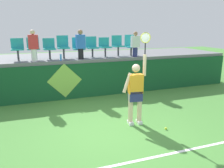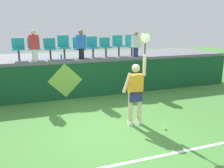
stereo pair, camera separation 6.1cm
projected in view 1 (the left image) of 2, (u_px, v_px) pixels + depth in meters
ground_plane at (114, 133)px, 6.05m from camera, size 40.00×40.00×0.00m
court_back_wall at (83, 80)px, 8.93m from camera, size 13.32×0.20×1.32m
spectator_platform at (75, 57)px, 10.04m from camera, size 13.32×2.92×0.12m
court_baseline_stripe at (137, 161)px, 4.79m from camera, size 11.99×0.08×0.01m
tennis_player at (136, 91)px, 6.39m from camera, size 0.75×0.30×2.52m
tennis_ball at (166, 128)px, 6.22m from camera, size 0.07×0.07×0.07m
water_bottle at (61, 57)px, 8.54m from camera, size 0.06×0.06×0.23m
stadium_chair_0 at (18, 48)px, 8.49m from camera, size 0.44×0.42×0.80m
stadium_chair_1 at (33, 47)px, 8.68m from camera, size 0.44×0.42×0.82m
stadium_chair_2 at (49, 47)px, 8.87m from camera, size 0.44×0.42×0.78m
stadium_chair_3 at (63, 46)px, 9.04m from camera, size 0.44×0.42×0.87m
stadium_chair_4 at (78, 47)px, 9.25m from camera, size 0.44×0.42×0.79m
stadium_chair_5 at (92, 46)px, 9.43m from camera, size 0.44×0.42×0.82m
stadium_chair_6 at (105, 46)px, 9.61m from camera, size 0.44×0.42×0.77m
stadium_chair_7 at (118, 44)px, 9.80m from camera, size 0.44×0.42×0.85m
stadium_chair_8 at (130, 44)px, 10.00m from camera, size 0.44×0.42×0.87m
spectator_0 at (33, 45)px, 8.22m from camera, size 0.34×0.20×1.11m
spectator_1 at (81, 44)px, 8.84m from camera, size 0.34×0.20×1.10m
spectator_2 at (135, 44)px, 9.55m from camera, size 0.34×0.20×1.01m
wall_signage_mount at (66, 100)px, 8.75m from camera, size 1.27×0.01×1.36m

